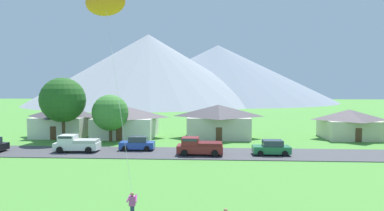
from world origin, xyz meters
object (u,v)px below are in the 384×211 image
at_px(tree_center, 63,100).
at_px(house_right_center, 64,120).
at_px(house_leftmost, 349,123).
at_px(parked_car_green_west_end, 272,148).
at_px(house_left_center, 218,120).
at_px(parked_car_blue_mid_east, 138,143).
at_px(kite_flyer_with_kite, 106,4).
at_px(pickup_truck_maroon_west_side, 199,146).
at_px(pickup_truck_white_east_side, 76,143).
at_px(tree_left_of_center, 110,113).
at_px(house_rightmost, 126,121).

bearing_deg(tree_center, house_right_center, 113.88).
xyz_separation_m(house_leftmost, parked_car_green_west_end, (-14.02, -13.04, -1.42)).
relative_size(house_left_center, house_right_center, 1.18).
distance_m(parked_car_blue_mid_east, kite_flyer_with_kite, 20.04).
height_order(parked_car_blue_mid_east, pickup_truck_maroon_west_side, pickup_truck_maroon_west_side).
distance_m(parked_car_green_west_end, pickup_truck_white_east_side, 23.09).
xyz_separation_m(parked_car_green_west_end, kite_flyer_with_kite, (-14.71, -13.24, 13.03)).
relative_size(parked_car_blue_mid_east, pickup_truck_maroon_west_side, 0.80).
bearing_deg(house_right_center, pickup_truck_maroon_west_side, -31.38).
bearing_deg(house_left_center, tree_left_of_center, -162.66).
xyz_separation_m(house_right_center, parked_car_blue_mid_east, (14.32, -10.94, -1.67)).
bearing_deg(house_left_center, kite_flyer_with_kite, -108.82).
bearing_deg(parked_car_green_west_end, pickup_truck_maroon_west_side, -176.54).
xyz_separation_m(house_leftmost, pickup_truck_white_east_side, (-37.10, -12.52, -1.23)).
height_order(house_rightmost, pickup_truck_maroon_west_side, house_rightmost).
relative_size(tree_left_of_center, parked_car_blue_mid_east, 1.59).
xyz_separation_m(pickup_truck_maroon_west_side, pickup_truck_white_east_side, (-14.78, 1.03, 0.00)).
relative_size(house_right_center, pickup_truck_maroon_west_side, 1.63).
xyz_separation_m(tree_left_of_center, parked_car_green_west_end, (21.29, -8.20, -3.28)).
bearing_deg(parked_car_green_west_end, house_left_center, 113.78).
distance_m(house_right_center, parked_car_green_west_end, 32.92).
xyz_separation_m(parked_car_blue_mid_east, pickup_truck_white_east_side, (-7.15, -1.42, 0.19)).
relative_size(parked_car_green_west_end, pickup_truck_maroon_west_side, 0.80).
relative_size(house_left_center, parked_car_blue_mid_east, 2.39).
xyz_separation_m(house_rightmost, parked_car_blue_mid_east, (4.30, -10.66, -1.62)).
distance_m(house_left_center, parked_car_blue_mid_east, 15.17).
relative_size(house_rightmost, pickup_truck_white_east_side, 1.87).
relative_size(house_leftmost, house_left_center, 0.81).
bearing_deg(tree_left_of_center, kite_flyer_with_kite, -72.93).
xyz_separation_m(house_left_center, kite_flyer_with_kite, (-8.96, -26.28, 11.26)).
bearing_deg(parked_car_blue_mid_east, parked_car_green_west_end, -6.95).
height_order(parked_car_blue_mid_east, pickup_truck_white_east_side, pickup_truck_white_east_side).
xyz_separation_m(tree_left_of_center, kite_flyer_with_kite, (6.58, -21.43, 9.74)).
height_order(tree_left_of_center, pickup_truck_white_east_side, tree_left_of_center).
height_order(tree_left_of_center, pickup_truck_maroon_west_side, tree_left_of_center).
distance_m(house_left_center, kite_flyer_with_kite, 29.97).
xyz_separation_m(house_left_center, pickup_truck_white_east_side, (-17.33, -12.52, -1.57)).
distance_m(pickup_truck_maroon_west_side, kite_flyer_with_kite, 19.18).
relative_size(house_right_center, tree_left_of_center, 1.27).
xyz_separation_m(house_left_center, parked_car_green_west_end, (5.75, -13.05, -1.76)).
relative_size(house_right_center, tree_center, 0.93).
xyz_separation_m(house_left_center, house_rightmost, (-14.48, -0.45, -0.14)).
xyz_separation_m(house_right_center, house_rightmost, (10.02, -0.28, -0.05)).
distance_m(house_rightmost, pickup_truck_maroon_west_side, 17.78).
height_order(tree_center, pickup_truck_maroon_west_side, tree_center).
height_order(house_leftmost, parked_car_blue_mid_east, house_leftmost).
distance_m(house_left_center, house_right_center, 24.50).
bearing_deg(parked_car_green_west_end, house_right_center, 156.93).
relative_size(parked_car_blue_mid_east, pickup_truck_white_east_side, 0.80).
bearing_deg(house_left_center, house_leftmost, -0.01).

